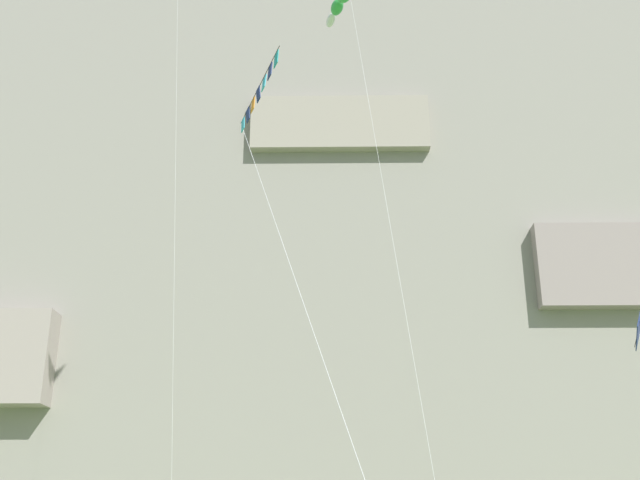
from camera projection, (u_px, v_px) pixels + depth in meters
cliff_face at (339, 249)px, 78.69m from camera, size 180.00×27.50×56.70m
kite_banner_mid_center at (266, 124)px, 18.35m from camera, size 3.60×7.71×11.88m
kite_diamond_low_right at (639, 331)px, 43.30m from camera, size 3.16×6.87×13.46m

